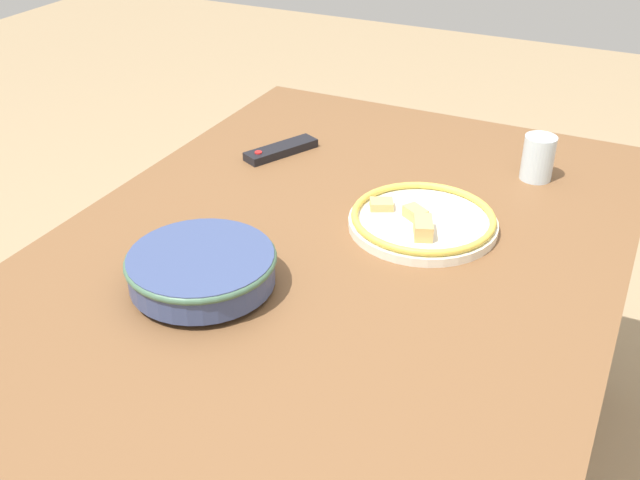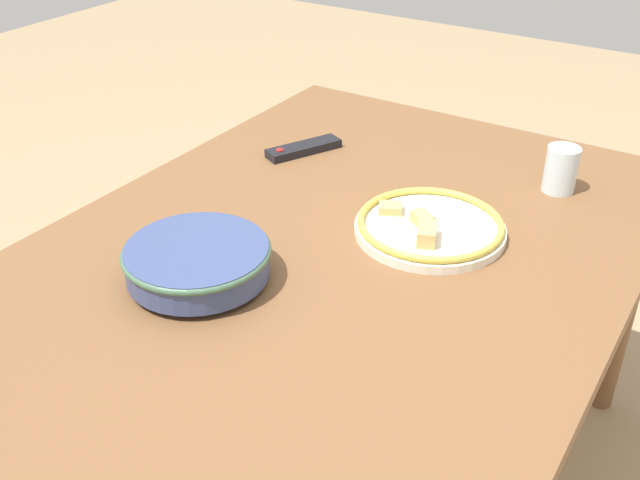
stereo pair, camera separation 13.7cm
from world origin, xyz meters
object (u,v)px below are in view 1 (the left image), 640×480
at_px(tv_remote, 281,150).
at_px(drinking_glass, 538,158).
at_px(noodle_bowl, 202,268).
at_px(food_plate, 422,220).

bearing_deg(tv_remote, drinking_glass, -141.23).
relative_size(tv_remote, drinking_glass, 1.88).
xyz_separation_m(tv_remote, drinking_glass, (0.13, -0.57, 0.04)).
bearing_deg(tv_remote, noodle_bowl, 130.52).
distance_m(food_plate, drinking_glass, 0.36).
height_order(tv_remote, drinking_glass, drinking_glass).
bearing_deg(food_plate, drinking_glass, -25.98).
distance_m(noodle_bowl, food_plate, 0.46).
relative_size(noodle_bowl, tv_remote, 1.38).
relative_size(food_plate, tv_remote, 1.56).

